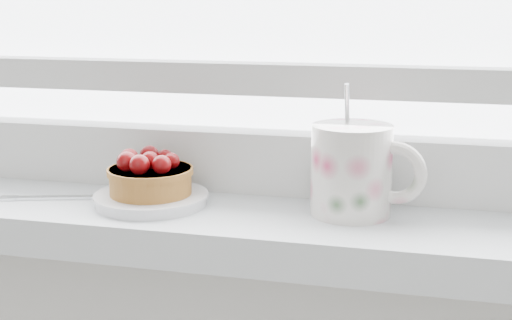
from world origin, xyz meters
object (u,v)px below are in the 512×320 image
(raspberry_tart, at_px, (150,175))
(fork, at_px, (81,197))
(saucer, at_px, (151,199))
(floral_mug, at_px, (354,168))

(raspberry_tart, bearing_deg, fork, 178.76)
(saucer, xyz_separation_m, floral_mug, (0.22, 0.02, 0.04))
(saucer, relative_size, fork, 0.70)
(saucer, distance_m, fork, 0.08)
(raspberry_tart, relative_size, fork, 0.52)
(saucer, relative_size, raspberry_tart, 1.34)
(fork, bearing_deg, raspberry_tart, -1.24)
(raspberry_tart, distance_m, floral_mug, 0.22)
(floral_mug, bearing_deg, raspberry_tart, -175.48)
(raspberry_tart, xyz_separation_m, fork, (-0.08, 0.00, -0.03))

